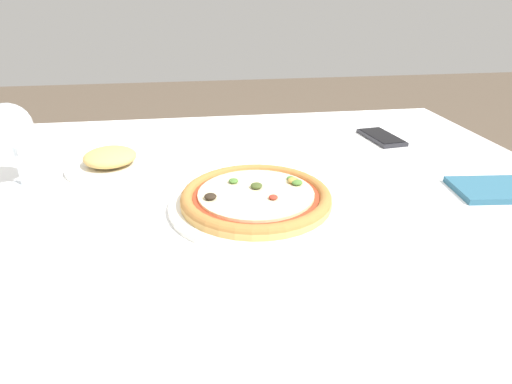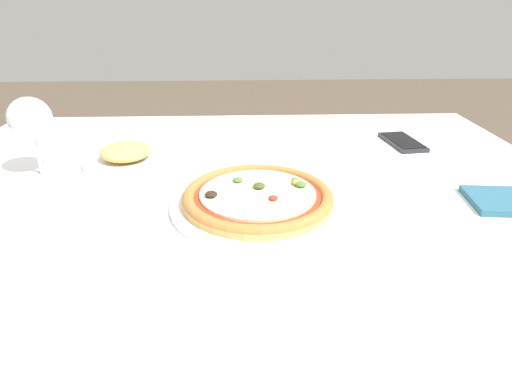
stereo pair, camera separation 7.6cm
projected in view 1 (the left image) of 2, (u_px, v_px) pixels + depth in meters
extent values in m
cube|color=brown|center=(236.00, 200.00, 0.86)|extent=(1.28, 0.99, 0.04)
cube|color=white|center=(235.00, 191.00, 0.85)|extent=(1.38, 1.09, 0.01)
cylinder|color=brown|center=(37.00, 256.00, 1.32)|extent=(0.06, 0.06, 0.69)
cylinder|color=brown|center=(391.00, 228.00, 1.48)|extent=(0.06, 0.06, 0.69)
cylinder|color=white|center=(256.00, 204.00, 0.78)|extent=(0.32, 0.32, 0.01)
cylinder|color=tan|center=(256.00, 199.00, 0.77)|extent=(0.27, 0.27, 0.01)
torus|color=#B27538|center=(256.00, 196.00, 0.77)|extent=(0.27, 0.27, 0.02)
cylinder|color=#BC381E|center=(256.00, 195.00, 0.77)|extent=(0.23, 0.23, 0.00)
cylinder|color=beige|center=(256.00, 193.00, 0.77)|extent=(0.21, 0.21, 0.00)
ellipsoid|color=#4C7A33|center=(291.00, 178.00, 0.81)|extent=(0.01, 0.01, 0.01)
ellipsoid|color=#A83323|center=(273.00, 197.00, 0.74)|extent=(0.02, 0.02, 0.01)
ellipsoid|color=#BC9342|center=(293.00, 180.00, 0.80)|extent=(0.02, 0.02, 0.01)
ellipsoid|color=#4C7A33|center=(233.00, 181.00, 0.80)|extent=(0.02, 0.02, 0.01)
ellipsoid|color=#425123|center=(256.00, 186.00, 0.78)|extent=(0.02, 0.02, 0.01)
ellipsoid|color=#4C7A33|center=(297.00, 182.00, 0.79)|extent=(0.02, 0.02, 0.01)
ellipsoid|color=#2D2319|center=(210.00, 196.00, 0.74)|extent=(0.02, 0.02, 0.01)
cylinder|color=silver|center=(24.00, 185.00, 0.86)|extent=(0.07, 0.07, 0.00)
cylinder|color=silver|center=(19.00, 165.00, 0.84)|extent=(0.01, 0.01, 0.09)
sphere|color=silver|center=(9.00, 126.00, 0.81)|extent=(0.09, 0.09, 0.09)
cube|color=#232328|center=(381.00, 137.00, 1.13)|extent=(0.09, 0.15, 0.01)
cube|color=black|center=(382.00, 135.00, 1.13)|extent=(0.08, 0.14, 0.00)
cylinder|color=white|center=(111.00, 167.00, 0.94)|extent=(0.19, 0.19, 0.01)
ellipsoid|color=tan|center=(110.00, 157.00, 0.93)|extent=(0.11, 0.11, 0.04)
cube|color=#2D607A|center=(493.00, 189.00, 0.83)|extent=(0.16, 0.12, 0.01)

